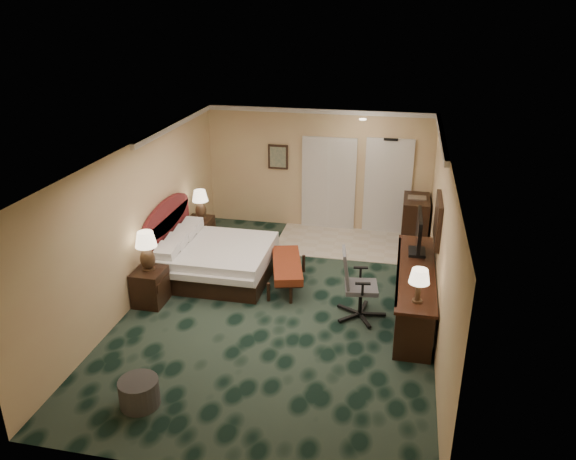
% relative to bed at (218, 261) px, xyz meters
% --- Properties ---
extents(floor, '(5.00, 7.50, 0.00)m').
position_rel_bed_xyz_m(floor, '(1.42, -0.87, -0.31)').
color(floor, black).
rests_on(floor, ground).
extents(ceiling, '(5.00, 7.50, 0.00)m').
position_rel_bed_xyz_m(ceiling, '(1.42, -0.87, 2.39)').
color(ceiling, white).
rests_on(ceiling, wall_back).
extents(wall_back, '(5.00, 0.00, 2.70)m').
position_rel_bed_xyz_m(wall_back, '(1.42, 2.88, 1.04)').
color(wall_back, tan).
rests_on(wall_back, ground).
extents(wall_front, '(5.00, 0.00, 2.70)m').
position_rel_bed_xyz_m(wall_front, '(1.42, -4.62, 1.04)').
color(wall_front, tan).
rests_on(wall_front, ground).
extents(wall_left, '(0.00, 7.50, 2.70)m').
position_rel_bed_xyz_m(wall_left, '(-1.08, -0.87, 1.04)').
color(wall_left, tan).
rests_on(wall_left, ground).
extents(wall_right, '(0.00, 7.50, 2.70)m').
position_rel_bed_xyz_m(wall_right, '(3.92, -0.87, 1.04)').
color(wall_right, tan).
rests_on(wall_right, ground).
extents(crown_molding, '(5.00, 7.50, 0.10)m').
position_rel_bed_xyz_m(crown_molding, '(1.42, -0.87, 2.34)').
color(crown_molding, silver).
rests_on(crown_molding, wall_back).
extents(tile_patch, '(3.20, 1.70, 0.01)m').
position_rel_bed_xyz_m(tile_patch, '(2.32, 2.03, -0.30)').
color(tile_patch, beige).
rests_on(tile_patch, ground).
extents(headboard, '(0.12, 2.00, 1.40)m').
position_rel_bed_xyz_m(headboard, '(-1.02, 0.13, 0.39)').
color(headboard, '#532117').
rests_on(headboard, ground).
extents(entry_door, '(1.02, 0.06, 2.18)m').
position_rel_bed_xyz_m(entry_door, '(2.97, 2.85, 0.74)').
color(entry_door, silver).
rests_on(entry_door, ground).
extents(closet_doors, '(1.20, 0.06, 2.10)m').
position_rel_bed_xyz_m(closet_doors, '(1.67, 2.84, 0.74)').
color(closet_doors, '#BEB5A8').
rests_on(closet_doors, ground).
extents(wall_art, '(0.45, 0.06, 0.55)m').
position_rel_bed_xyz_m(wall_art, '(0.52, 2.84, 1.29)').
color(wall_art, '#495E55').
rests_on(wall_art, wall_back).
extents(wall_mirror, '(0.05, 0.95, 0.75)m').
position_rel_bed_xyz_m(wall_mirror, '(3.88, -0.27, 1.24)').
color(wall_mirror, white).
rests_on(wall_mirror, wall_right).
extents(bed, '(1.95, 1.81, 0.62)m').
position_rel_bed_xyz_m(bed, '(0.00, 0.00, 0.00)').
color(bed, white).
rests_on(bed, ground).
extents(nightstand_near, '(0.50, 0.57, 0.62)m').
position_rel_bed_xyz_m(nightstand_near, '(-0.81, -1.21, -0.00)').
color(nightstand_near, black).
rests_on(nightstand_near, ground).
extents(nightstand_far, '(0.50, 0.57, 0.62)m').
position_rel_bed_xyz_m(nightstand_far, '(-0.81, 1.24, 0.00)').
color(nightstand_far, black).
rests_on(nightstand_far, ground).
extents(lamp_near, '(0.38, 0.38, 0.69)m').
position_rel_bed_xyz_m(lamp_near, '(-0.83, -1.16, 0.65)').
color(lamp_near, '#312213').
rests_on(lamp_near, nightstand_near).
extents(lamp_far, '(0.40, 0.40, 0.62)m').
position_rel_bed_xyz_m(lamp_far, '(-0.77, 1.26, 0.62)').
color(lamp_far, '#312213').
rests_on(lamp_far, nightstand_far).
extents(bed_bench, '(0.84, 1.51, 0.48)m').
position_rel_bed_xyz_m(bed_bench, '(1.35, -0.11, -0.07)').
color(bed_bench, '#662C0E').
rests_on(bed_bench, ground).
extents(ottoman, '(0.61, 0.61, 0.37)m').
position_rel_bed_xyz_m(ottoman, '(0.16, -3.69, -0.13)').
color(ottoman, '#303031').
rests_on(ottoman, ground).
extents(desk, '(0.61, 2.83, 0.82)m').
position_rel_bed_xyz_m(desk, '(3.60, -0.66, 0.10)').
color(desk, black).
rests_on(desk, ground).
extents(tv, '(0.09, 0.92, 0.72)m').
position_rel_bed_xyz_m(tv, '(3.61, -0.01, 0.86)').
color(tv, black).
rests_on(tv, desk).
extents(desk_lamp, '(0.39, 0.39, 0.53)m').
position_rel_bed_xyz_m(desk_lamp, '(3.61, -1.71, 0.77)').
color(desk_lamp, '#312213').
rests_on(desk_lamp, desk).
extents(desk_chair, '(0.78, 0.74, 1.19)m').
position_rel_bed_xyz_m(desk_chair, '(2.75, -0.92, 0.28)').
color(desk_chair, '#535357').
rests_on(desk_chair, ground).
extents(minibar, '(0.53, 0.96, 1.02)m').
position_rel_bed_xyz_m(minibar, '(3.61, 2.33, 0.20)').
color(minibar, black).
rests_on(minibar, ground).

